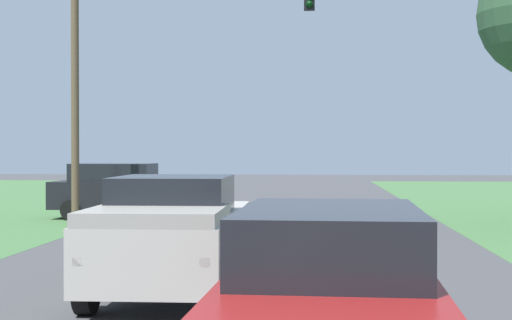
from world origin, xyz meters
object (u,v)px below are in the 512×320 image
Objects in this scene: red_suv_near at (330,299)px; pickup_truck_lead at (175,233)px; traffic_light at (141,50)px; crossing_suv_far at (119,190)px.

pickup_truck_lead reaches higher than red_suv_near.
traffic_light reaches higher than crossing_suv_far.
pickup_truck_lead is at bearing 115.25° from red_suv_near.
traffic_light is at bearing -63.76° from crossing_suv_far.
red_suv_near is 17.38m from traffic_light.
traffic_light reaches higher than red_suv_near.
red_suv_near is 20.16m from crossing_suv_far.
traffic_light is at bearing 105.57° from pickup_truck_lead.
pickup_truck_lead is (-2.42, 5.14, 0.05)m from red_suv_near.
red_suv_near is 0.99× the size of crossing_suv_far.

